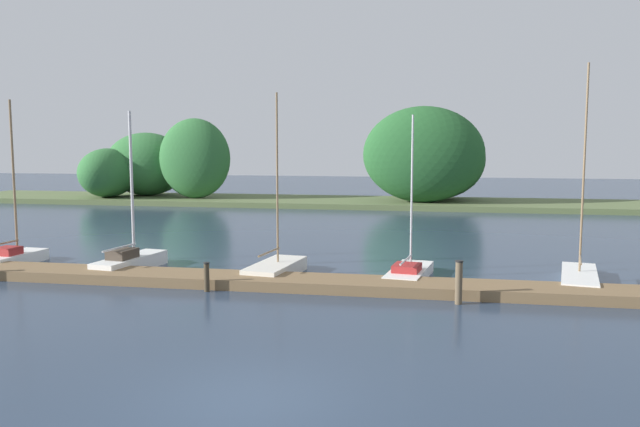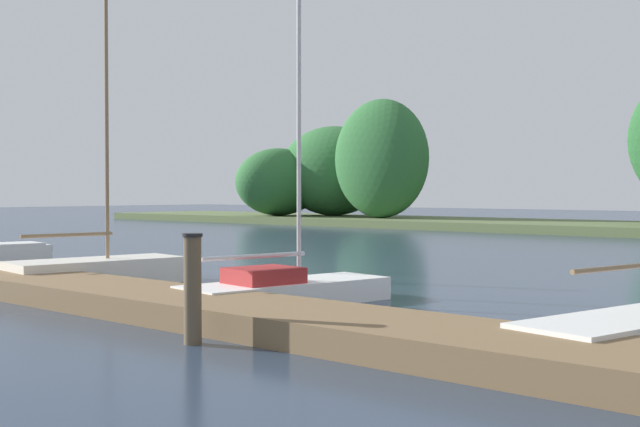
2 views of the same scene
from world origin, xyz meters
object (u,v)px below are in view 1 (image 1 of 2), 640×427
object	(u,v)px
sailboat_4	(579,276)
sailboat_3	(410,271)
mooring_piling_2	(459,282)
sailboat_0	(15,255)
sailboat_1	(132,260)
sailboat_2	(277,268)
mooring_piling_1	(207,277)

from	to	relation	value
sailboat_4	sailboat_3	bearing A→B (deg)	103.87
sailboat_4	mooring_piling_2	bearing A→B (deg)	141.94
sailboat_0	sailboat_1	xyz separation A→B (m)	(5.10, -0.24, 0.03)
sailboat_1	sailboat_3	size ratio (longest dim) A/B	1.04
sailboat_0	sailboat_2	distance (m)	10.80
sailboat_0	sailboat_3	distance (m)	15.57
sailboat_0	mooring_piling_1	xyz separation A→B (m)	(9.16, -3.07, 0.12)
sailboat_0	sailboat_1	world-z (taller)	sailboat_0
sailboat_4	mooring_piling_1	bearing A→B (deg)	116.64
mooring_piling_2	sailboat_1	bearing A→B (deg)	165.99
sailboat_0	mooring_piling_1	bearing A→B (deg)	-103.81
mooring_piling_1	sailboat_2	bearing A→B (deg)	59.64
sailboat_1	mooring_piling_1	bearing A→B (deg)	-116.20
sailboat_0	sailboat_4	distance (m)	21.36
sailboat_2	sailboat_4	world-z (taller)	sailboat_4
sailboat_3	sailboat_0	bearing A→B (deg)	98.63
sailboat_1	sailboat_2	xyz separation A→B (m)	(5.70, -0.02, -0.10)
sailboat_2	mooring_piling_2	world-z (taller)	sailboat_2
sailboat_2	sailboat_4	xyz separation A→B (m)	(10.56, 0.67, -0.03)
sailboat_3	sailboat_1	bearing A→B (deg)	100.11
sailboat_0	sailboat_4	xyz separation A→B (m)	(21.36, 0.41, -0.09)
mooring_piling_1	mooring_piling_2	bearing A→B (deg)	-1.35
sailboat_0	mooring_piling_2	distance (m)	17.48
sailboat_4	mooring_piling_1	world-z (taller)	sailboat_4
sailboat_4	sailboat_1	bearing A→B (deg)	103.03
mooring_piling_1	mooring_piling_2	distance (m)	8.02
sailboat_0	sailboat_1	size ratio (longest dim) A/B	1.08
sailboat_0	sailboat_2	xyz separation A→B (m)	(10.80, -0.26, -0.07)
sailboat_0	sailboat_3	xyz separation A→B (m)	(15.57, 0.09, -0.10)
sailboat_3	sailboat_4	distance (m)	5.79
sailboat_3	sailboat_4	xyz separation A→B (m)	(5.79, 0.32, 0.01)
sailboat_1	mooring_piling_1	xyz separation A→B (m)	(4.06, -2.83, 0.09)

